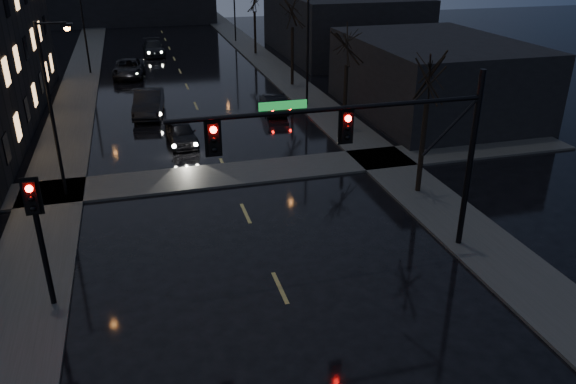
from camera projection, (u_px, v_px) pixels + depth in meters
sidewalk_left at (75, 103)px, 41.19m from camera, size 3.00×140.00×0.12m
sidewalk_right at (297, 88)px, 45.32m from camera, size 3.00×140.00×0.12m
sidewalk_cross at (228, 174)px, 28.79m from camera, size 40.00×3.00×0.12m
commercial_right_near at (433, 77)px, 38.11m from camera, size 10.00×14.00×5.00m
commercial_right_far at (341, 24)px, 57.56m from camera, size 12.00×18.00×6.00m
signal_mast at (379, 137)px, 19.39m from camera, size 11.11×0.41×7.00m
signal_pole_left at (38, 226)px, 17.41m from camera, size 0.35×0.41×4.53m
tree_near at (431, 62)px, 24.32m from camera, size 3.52×3.52×8.08m
tree_mid_a at (348, 36)px, 33.26m from camera, size 3.30×3.30×7.58m
tree_mid_b at (292, 1)px, 43.45m from camera, size 3.74×3.74×8.59m
streetlight_l_near at (54, 97)px, 24.55m from camera, size 1.53×0.28×8.00m
streetlight_l_far at (85, 18)px, 48.23m from camera, size 1.53×0.28×8.00m
streetlight_r_mid at (305, 38)px, 38.75m from camera, size 1.53×0.28×8.00m
oncoming_car_a at (181, 133)px, 32.99m from camera, size 1.85×4.03×1.34m
oncoming_car_b at (149, 103)px, 38.25m from camera, size 2.43×5.31×1.69m
oncoming_car_c at (129, 68)px, 48.85m from camera, size 3.00×5.65×1.51m
oncoming_car_d at (154, 48)px, 57.82m from camera, size 2.22×5.16×1.48m
lead_car at (273, 103)px, 38.92m from camera, size 1.66×4.15×1.34m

